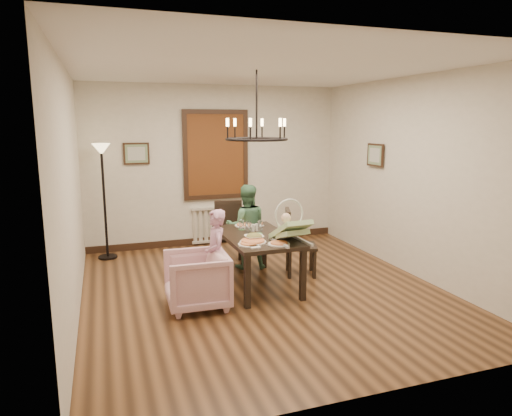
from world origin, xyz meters
TOP-DOWN VIEW (x-y plane):
  - room_shell at (0.00, 0.37)m, footprint 4.51×5.00m
  - dining_table at (-0.02, 0.18)m, footprint 0.86×1.50m
  - chair_far at (-0.11, 1.21)m, footprint 0.49×0.49m
  - chair_right at (0.72, 0.39)m, footprint 0.54×0.54m
  - armchair at (-0.93, -0.28)m, footprint 0.75×0.74m
  - elderly_woman at (-0.66, -0.14)m, footprint 0.24×0.36m
  - seated_man at (0.09, 0.97)m, footprint 0.58×0.50m
  - baby_bouncer at (0.25, -0.32)m, footprint 0.46×0.60m
  - salad_bowl at (-0.14, -0.05)m, footprint 0.29×0.29m
  - pizza_platter at (-0.20, -0.19)m, footprint 0.33×0.33m
  - drinking_glass at (-0.09, 0.35)m, footprint 0.08×0.08m
  - window_blinds at (0.00, 2.46)m, footprint 1.00×0.03m
  - radiator at (0.00, 2.48)m, footprint 0.92×0.12m
  - picture_back at (-1.35, 2.47)m, footprint 0.42×0.03m
  - picture_right at (2.21, 0.90)m, footprint 0.03×0.42m
  - floor_lamp at (-1.90, 2.15)m, footprint 0.30×0.30m
  - chandelier at (-0.02, 0.18)m, footprint 0.80×0.80m

SIDE VIEW (x-z plane):
  - armchair at x=-0.93m, z-range 0.00..0.66m
  - radiator at x=0.00m, z-range 0.04..0.66m
  - elderly_woman at x=-0.66m, z-range 0.00..0.94m
  - chair_right at x=0.72m, z-range 0.00..0.97m
  - chair_far at x=-0.11m, z-range 0.00..0.97m
  - seated_man at x=0.09m, z-range 0.00..1.05m
  - dining_table at x=-0.02m, z-range 0.26..0.96m
  - pizza_platter at x=-0.20m, z-range 0.70..0.74m
  - salad_bowl at x=-0.14m, z-range 0.70..0.77m
  - drinking_glass at x=-0.09m, z-range 0.70..0.85m
  - baby_bouncer at x=0.25m, z-range 0.70..1.07m
  - floor_lamp at x=-1.90m, z-range 0.00..1.80m
  - room_shell at x=0.00m, z-range -0.01..2.80m
  - window_blinds at x=0.00m, z-range 0.90..2.30m
  - picture_back at x=-1.35m, z-range 1.47..1.83m
  - picture_right at x=2.21m, z-range 1.47..1.83m
  - chandelier at x=-0.02m, z-range 1.93..1.97m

